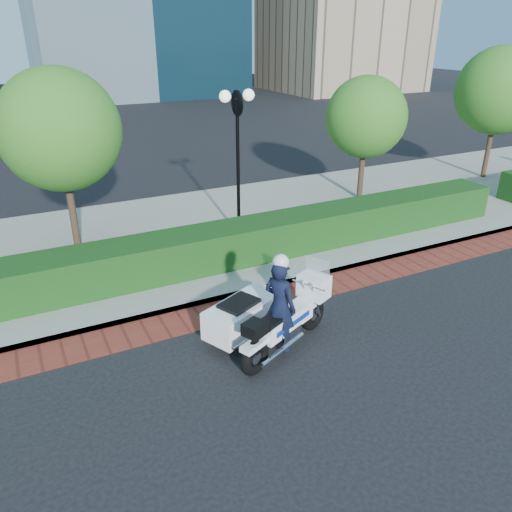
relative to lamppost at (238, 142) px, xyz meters
name	(u,v)px	position (x,y,z in m)	size (l,w,h in m)	color
ground	(300,332)	(-1.00, -5.20, -2.96)	(120.00, 120.00, 0.00)	black
brick_strip	(267,300)	(-1.00, -3.70, -2.95)	(60.00, 1.00, 0.01)	maroon
sidewalk	(199,234)	(-1.00, 0.80, -2.88)	(60.00, 8.00, 0.15)	gray
hedge_main	(230,244)	(-1.00, -1.60, -2.31)	(18.00, 1.20, 1.00)	black
lamppost	(238,142)	(0.00, 0.00, 0.00)	(1.02, 0.70, 4.21)	black
tree_b	(59,130)	(-4.50, 1.30, 0.48)	(3.20, 3.20, 4.89)	#332319
tree_c	(366,117)	(5.50, 1.30, 0.09)	(2.80, 2.80, 4.30)	#332319
tree_d	(499,91)	(12.00, 1.30, 0.65)	(3.40, 3.40, 5.16)	#332319
police_motorcycle	(267,313)	(-1.86, -5.29, -2.22)	(2.75, 2.09, 2.16)	black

